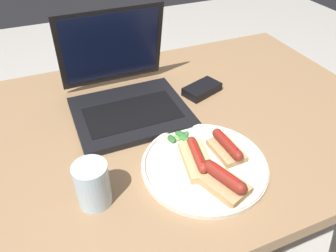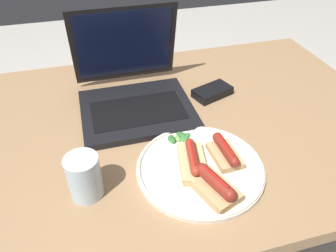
{
  "view_description": "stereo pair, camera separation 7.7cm",
  "coord_description": "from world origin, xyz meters",
  "views": [
    {
      "loc": [
        -0.25,
        -0.64,
        1.29
      ],
      "look_at": [
        -0.02,
        -0.09,
        0.82
      ],
      "focal_mm": 35.0,
      "sensor_mm": 36.0,
      "label": 1
    },
    {
      "loc": [
        -0.18,
        -0.67,
        1.29
      ],
      "look_at": [
        -0.02,
        -0.09,
        0.82
      ],
      "focal_mm": 35.0,
      "sensor_mm": 36.0,
      "label": 2
    }
  ],
  "objects": [
    {
      "name": "laptop",
      "position": [
        -0.06,
        0.11,
        0.8
      ],
      "size": [
        0.3,
        0.31,
        0.26
      ],
      "color": "black",
      "rests_on": "desk"
    },
    {
      "name": "sausage_toast_middle",
      "position": [
        0.09,
        -0.18,
        0.78
      ],
      "size": [
        0.06,
        0.11,
        0.04
      ],
      "rotation": [
        0.0,
        0.0,
        1.61
      ],
      "color": "tan",
      "rests_on": "plate"
    },
    {
      "name": "sausage_toast_right",
      "position": [
        0.03,
        -0.27,
        0.79
      ],
      "size": [
        0.1,
        0.12,
        0.05
      ],
      "rotation": [
        0.0,
        0.0,
        1.92
      ],
      "color": "tan",
      "rests_on": "plate"
    },
    {
      "name": "salad_pile",
      "position": [
        0.01,
        -0.09,
        0.77
      ],
      "size": [
        0.07,
        0.06,
        0.01
      ],
      "color": "#387A33",
      "rests_on": "plate"
    },
    {
      "name": "plate",
      "position": [
        0.03,
        -0.19,
        0.76
      ],
      "size": [
        0.29,
        0.29,
        0.02
      ],
      "color": "silver",
      "rests_on": "desk"
    },
    {
      "name": "desk",
      "position": [
        0.0,
        0.0,
        0.69
      ],
      "size": [
        1.26,
        0.81,
        0.76
      ],
      "color": "#93704C",
      "rests_on": "ground_plane"
    },
    {
      "name": "external_drive",
      "position": [
        0.17,
        0.09,
        0.77
      ],
      "size": [
        0.13,
        0.1,
        0.02
      ],
      "rotation": [
        0.0,
        0.0,
        0.34
      ],
      "color": "black",
      "rests_on": "desk"
    },
    {
      "name": "sausage_toast_left",
      "position": [
        0.01,
        -0.18,
        0.78
      ],
      "size": [
        0.08,
        0.13,
        0.04
      ],
      "rotation": [
        0.0,
        0.0,
        4.53
      ],
      "color": "tan",
      "rests_on": "plate"
    },
    {
      "name": "drinking_glass",
      "position": [
        -0.22,
        -0.19,
        0.8
      ],
      "size": [
        0.07,
        0.07,
        0.1
      ],
      "color": "silver",
      "rests_on": "desk"
    }
  ]
}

